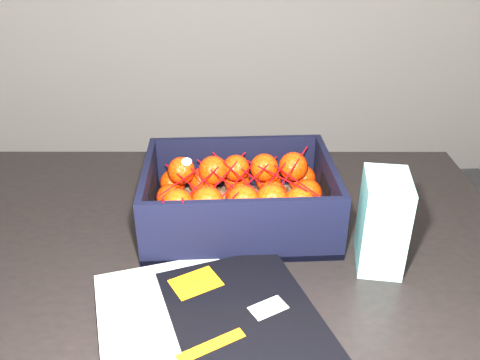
{
  "coord_description": "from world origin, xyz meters",
  "views": [
    {
      "loc": [
        0.28,
        -0.7,
        1.3
      ],
      "look_at": [
        0.32,
        0.11,
        0.86
      ],
      "focal_mm": 37.9,
      "sensor_mm": 36.0,
      "label": 1
    }
  ],
  "objects_px": {
    "magazine_stack": "(211,321)",
    "retail_carton": "(383,222)",
    "produce_crate": "(239,204)",
    "table": "(200,287)"
  },
  "relations": [
    {
      "from": "table",
      "to": "magazine_stack",
      "type": "bearing_deg",
      "value": -83.1
    },
    {
      "from": "retail_carton",
      "to": "table",
      "type": "bearing_deg",
      "value": 179.9
    },
    {
      "from": "produce_crate",
      "to": "retail_carton",
      "type": "bearing_deg",
      "value": -30.34
    },
    {
      "from": "produce_crate",
      "to": "retail_carton",
      "type": "relative_size",
      "value": 2.18
    },
    {
      "from": "table",
      "to": "produce_crate",
      "type": "height_order",
      "value": "produce_crate"
    },
    {
      "from": "magazine_stack",
      "to": "retail_carton",
      "type": "bearing_deg",
      "value": 25.93
    },
    {
      "from": "table",
      "to": "produce_crate",
      "type": "relative_size",
      "value": 3.48
    },
    {
      "from": "table",
      "to": "produce_crate",
      "type": "bearing_deg",
      "value": 42.57
    },
    {
      "from": "magazine_stack",
      "to": "produce_crate",
      "type": "bearing_deg",
      "value": 78.73
    },
    {
      "from": "table",
      "to": "magazine_stack",
      "type": "height_order",
      "value": "magazine_stack"
    }
  ]
}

